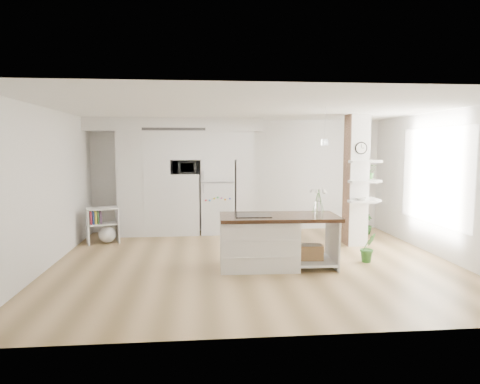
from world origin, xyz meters
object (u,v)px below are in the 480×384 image
object	(u,v)px
refrigerator	(217,197)
kitchen_island	(266,240)
floor_plant_a	(368,247)
bookshelf	(104,228)

from	to	relation	value
refrigerator	kitchen_island	world-z (taller)	refrigerator
refrigerator	floor_plant_a	bearing A→B (deg)	-48.15
refrigerator	bookshelf	size ratio (longest dim) A/B	2.28
refrigerator	kitchen_island	bearing A→B (deg)	-77.09
bookshelf	refrigerator	bearing A→B (deg)	-0.92
refrigerator	bookshelf	bearing A→B (deg)	-160.86
bookshelf	floor_plant_a	world-z (taller)	bookshelf
refrigerator	bookshelf	xyz separation A→B (m)	(-2.45, -0.85, -0.54)
refrigerator	floor_plant_a	world-z (taller)	refrigerator
bookshelf	floor_plant_a	distance (m)	5.39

